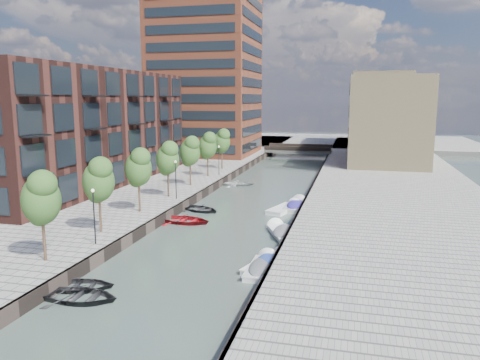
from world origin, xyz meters
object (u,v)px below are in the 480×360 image
at_px(bridge, 299,150).
at_px(tree_3, 168,157).
at_px(motorboat_2, 286,209).
at_px(motorboat_0, 268,263).
at_px(motorboat_3, 296,206).
at_px(car, 353,157).
at_px(sloop_4, 201,211).
at_px(sloop_3, 238,185).
at_px(sloop_2, 185,223).
at_px(tree_0, 41,197).
at_px(tree_1, 98,179).
at_px(tree_6, 222,140).
at_px(tree_2, 138,166).
at_px(tree_5, 208,145).
at_px(sloop_0, 80,300).
at_px(tree_4, 190,150).
at_px(motorboat_1, 262,267).
at_px(sloop_1, 80,289).
at_px(motorboat_4, 281,232).

relative_size(bridge, tree_3, 2.18).
bearing_deg(motorboat_2, motorboat_0, -85.75).
distance_m(motorboat_3, car, 32.30).
bearing_deg(sloop_4, tree_3, 90.80).
height_order(tree_3, sloop_3, tree_3).
bearing_deg(sloop_2, tree_0, 168.46).
bearing_deg(tree_1, tree_6, 90.00).
height_order(tree_0, tree_2, same).
distance_m(tree_0, tree_2, 14.00).
distance_m(tree_1, car, 51.93).
bearing_deg(tree_5, motorboat_2, -45.39).
distance_m(bridge, motorboat_0, 63.08).
bearing_deg(bridge, sloop_3, -96.87).
xyz_separation_m(sloop_0, sloop_4, (-0.19, 22.37, 0.00)).
bearing_deg(tree_2, tree_4, 90.00).
distance_m(tree_2, sloop_3, 21.51).
relative_size(bridge, motorboat_1, 2.73).
relative_size(motorboat_0, motorboat_1, 1.04).
bearing_deg(tree_0, tree_2, 90.00).
xyz_separation_m(tree_0, sloop_4, (4.24, 19.37, -5.31)).
distance_m(tree_0, tree_6, 42.00).
xyz_separation_m(tree_0, sloop_2, (4.31, 14.60, -5.31)).
relative_size(sloop_0, motorboat_1, 0.98).
bearing_deg(tree_6, motorboat_2, -57.36).
bearing_deg(sloop_1, motorboat_2, -36.86).
relative_size(tree_0, car, 1.42).
height_order(sloop_0, sloop_4, sloop_0).
distance_m(tree_5, motorboat_3, 18.68).
bearing_deg(motorboat_3, sloop_4, -157.26).
relative_size(tree_3, sloop_4, 1.40).
bearing_deg(car, tree_4, -126.61).
bearing_deg(bridge, motorboat_4, -84.62).
xyz_separation_m(sloop_2, motorboat_3, (9.34, 8.71, 0.22)).
distance_m(tree_3, sloop_2, 9.37).
bearing_deg(tree_4, tree_3, -90.00).
distance_m(bridge, motorboat_3, 45.00).
bearing_deg(motorboat_2, tree_6, 122.64).
height_order(tree_4, motorboat_0, tree_4).
bearing_deg(sloop_4, sloop_2, -157.39).
height_order(sloop_2, motorboat_0, motorboat_0).
distance_m(tree_0, motorboat_2, 26.01).
height_order(tree_6, motorboat_4, tree_6).
bearing_deg(tree_0, tree_1, 90.00).
bearing_deg(motorboat_2, car, 78.89).
bearing_deg(motorboat_2, sloop_4, -162.63).
height_order(sloop_0, motorboat_0, motorboat_0).
height_order(tree_1, tree_4, same).
relative_size(tree_4, motorboat_3, 1.10).
bearing_deg(tree_4, tree_0, -90.00).
bearing_deg(tree_4, tree_6, 90.00).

